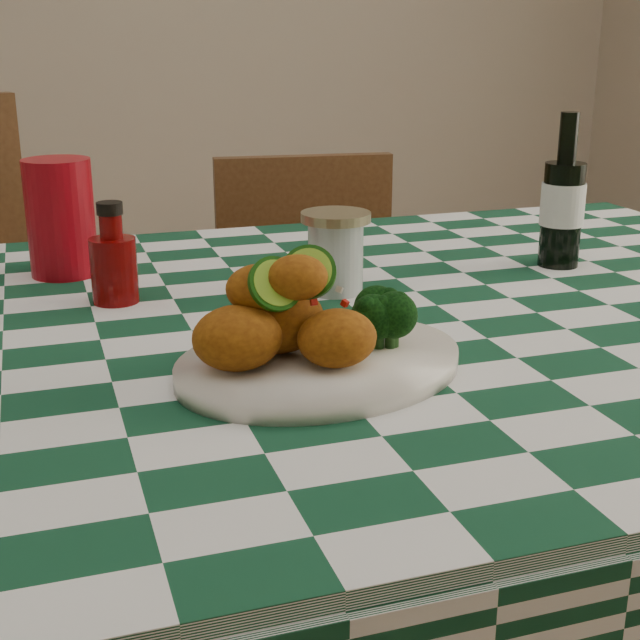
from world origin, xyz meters
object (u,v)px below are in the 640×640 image
object	(u,v)px
dining_table	(283,605)
mason_jar	(336,253)
ketchup_bottle	(113,253)
beer_bottle	(564,191)
fried_chicken_pile	(294,308)
plate	(320,364)
red_tumbler	(61,218)
wooden_chair_right	(320,369)

from	to	relation	value
dining_table	mason_jar	bearing A→B (deg)	42.56
ketchup_bottle	beer_bottle	size ratio (longest dim) A/B	0.58
dining_table	fried_chicken_pile	distance (m)	0.49
plate	red_tumbler	distance (m)	0.52
plate	fried_chicken_pile	size ratio (longest dim) A/B	1.86
dining_table	red_tumbler	world-z (taller)	red_tumbler
dining_table	ketchup_bottle	size ratio (longest dim) A/B	13.08
mason_jar	beer_bottle	bearing A→B (deg)	4.51
dining_table	red_tumbler	distance (m)	0.60
dining_table	ketchup_bottle	distance (m)	0.51
ketchup_bottle	red_tumbler	bearing A→B (deg)	108.96
plate	fried_chicken_pile	world-z (taller)	fried_chicken_pile
beer_bottle	wooden_chair_right	bearing A→B (deg)	106.17
red_tumbler	mason_jar	world-z (taller)	red_tumbler
ketchup_bottle	beer_bottle	distance (m)	0.63
ketchup_bottle	plate	bearing A→B (deg)	-61.28
dining_table	wooden_chair_right	world-z (taller)	wooden_chair_right
mason_jar	red_tumbler	bearing A→B (deg)	148.78
red_tumbler	wooden_chair_right	world-z (taller)	red_tumbler
ketchup_bottle	mason_jar	distance (m)	0.28
mason_jar	beer_bottle	world-z (taller)	beer_bottle
dining_table	fried_chicken_pile	world-z (taller)	fried_chicken_pile
red_tumbler	wooden_chair_right	size ratio (longest dim) A/B	0.19
red_tumbler	beer_bottle	distance (m)	0.70
dining_table	red_tumbler	xyz separation A→B (m)	(-0.23, 0.30, 0.47)
plate	beer_bottle	size ratio (longest dim) A/B	1.39
mason_jar	dining_table	bearing A→B (deg)	-137.44
red_tumbler	beer_bottle	xyz separation A→B (m)	(0.68, -0.17, 0.03)
dining_table	mason_jar	size ratio (longest dim) A/B	15.73
plate	red_tumbler	bearing A→B (deg)	115.61
ketchup_bottle	beer_bottle	world-z (taller)	beer_bottle
dining_table	beer_bottle	distance (m)	0.69
fried_chicken_pile	mason_jar	world-z (taller)	fried_chicken_pile
fried_chicken_pile	wooden_chair_right	world-z (taller)	fried_chicken_pile
fried_chicken_pile	ketchup_bottle	distance (m)	0.34
fried_chicken_pile	mason_jar	xyz separation A→B (m)	(0.13, 0.26, -0.02)
ketchup_bottle	beer_bottle	bearing A→B (deg)	-1.50
dining_table	plate	world-z (taller)	plate
dining_table	mason_jar	distance (m)	0.47
ketchup_bottle	wooden_chair_right	world-z (taller)	ketchup_bottle
dining_table	plate	distance (m)	0.44
beer_bottle	plate	bearing A→B (deg)	-147.58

